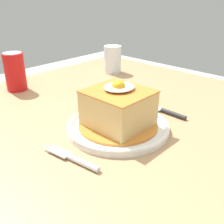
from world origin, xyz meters
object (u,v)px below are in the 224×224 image
object	(u,v)px
knife	(166,111)
drinking_glass	(113,61)
fork	(75,159)
soda_can	(14,72)
main_plate	(118,126)

from	to	relation	value
knife	drinking_glass	size ratio (longest dim) A/B	1.57
fork	drinking_glass	xyz separation A→B (m)	(0.50, 0.37, 0.04)
knife	soda_can	world-z (taller)	soda_can
fork	knife	world-z (taller)	same
fork	soda_can	size ratio (longest dim) A/B	1.14
fork	main_plate	bearing A→B (deg)	10.12
fork	knife	xyz separation A→B (m)	(0.31, -0.01, 0.00)
soda_can	drinking_glass	distance (m)	0.38
fork	drinking_glass	size ratio (longest dim) A/B	1.35
main_plate	fork	bearing A→B (deg)	-169.88
main_plate	soda_can	xyz separation A→B (m)	(-0.03, 0.43, 0.05)
main_plate	soda_can	bearing A→B (deg)	93.55
knife	soda_can	size ratio (longest dim) A/B	1.33
fork	drinking_glass	bearing A→B (deg)	36.28
main_plate	soda_can	size ratio (longest dim) A/B	1.97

